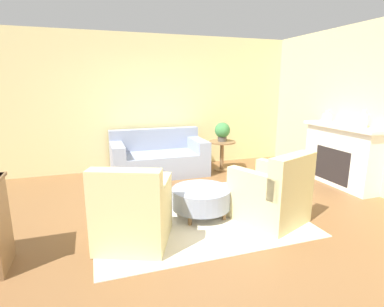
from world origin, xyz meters
TOP-DOWN VIEW (x-y plane):
  - ground_plane at (0.00, 0.00)m, footprint 16.00×16.00m
  - wall_back at (0.00, 2.71)m, footprint 9.31×0.12m
  - wall_right at (3.15, 0.00)m, footprint 0.12×10.18m
  - rug at (0.00, 0.00)m, footprint 2.73×2.27m
  - couch at (-0.05, 2.11)m, footprint 1.87×0.98m
  - armchair_left at (-0.91, -0.52)m, footprint 1.02×1.06m
  - armchair_right at (0.91, -0.52)m, footprint 1.02×1.06m
  - ottoman_table at (0.08, -0.06)m, footprint 0.81×0.81m
  - side_table at (1.27, 1.92)m, footprint 0.56×0.56m
  - fireplace at (2.90, 0.39)m, footprint 0.44×1.53m
  - vase_mantel_near at (2.89, 0.79)m, footprint 0.16×0.16m
  - vase_mantel_far at (2.89, -0.00)m, footprint 0.14×0.14m
  - potted_plant_on_side_table at (1.27, 1.92)m, footprint 0.32×0.32m

SIDE VIEW (x-z plane):
  - ground_plane at x=0.00m, z-range 0.00..0.00m
  - rug at x=0.00m, z-range 0.00..0.01m
  - ottoman_table at x=0.08m, z-range 0.07..0.45m
  - couch at x=-0.05m, z-range -0.12..0.76m
  - armchair_left at x=-0.91m, z-range -0.11..0.84m
  - armchair_right at x=0.91m, z-range -0.11..0.84m
  - side_table at x=1.27m, z-range 0.12..0.75m
  - fireplace at x=2.90m, z-range 0.03..1.12m
  - potted_plant_on_side_table at x=1.27m, z-range 0.65..1.04m
  - vase_mantel_near at x=2.89m, z-range 1.07..1.30m
  - vase_mantel_far at x=2.89m, z-range 1.06..1.37m
  - wall_back at x=0.00m, z-range 0.00..2.80m
  - wall_right at x=3.15m, z-range 0.00..2.80m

